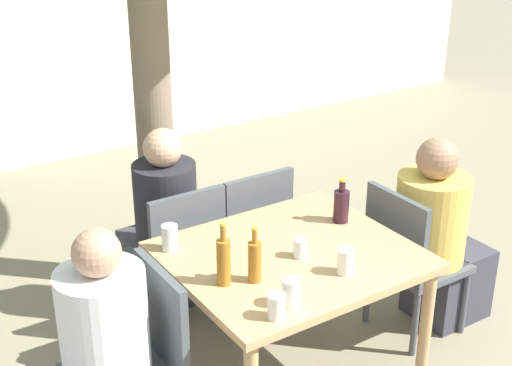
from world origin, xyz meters
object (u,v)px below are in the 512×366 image
dining_table_front (290,269)px  drinking_glass_0 (346,261)px  patio_chair_0 (140,354)px  person_seated_1 (439,241)px  drinking_glass_2 (291,293)px  drinking_glass_3 (300,248)px  patio_chair_3 (249,231)px  amber_bottle_1 (255,260)px  patio_chair_1 (408,255)px  wine_bottle_2 (341,205)px  patio_chair_2 (180,251)px  drinking_glass_4 (170,238)px  amber_bottle_0 (224,260)px  drinking_glass_1 (277,306)px  person_seated_2 (161,231)px

dining_table_front → drinking_glass_0: bearing=-71.5°
patio_chair_0 → person_seated_1: size_ratio=0.77×
drinking_glass_2 → drinking_glass_3: 0.41m
patio_chair_3 → amber_bottle_1: (-0.50, -0.84, 0.36)m
patio_chair_1 → wine_bottle_2: size_ratio=3.69×
dining_table_front → person_seated_1: person_seated_1 is taller
patio_chair_2 → drinking_glass_4: (-0.24, -0.38, 0.32)m
drinking_glass_2 → drinking_glass_3: size_ratio=1.36×
person_seated_1 → amber_bottle_0: bearing=92.6°
drinking_glass_0 → drinking_glass_2: 0.36m
person_seated_1 → patio_chair_0: bearing=90.0°
drinking_glass_1 → person_seated_2: bearing=84.2°
dining_table_front → patio_chair_2: patio_chair_2 is taller
wine_bottle_2 → drinking_glass_4: 0.90m
person_seated_1 → person_seated_2: size_ratio=0.98×
wine_bottle_2 → drinking_glass_2: (-0.67, -0.49, -0.03)m
dining_table_front → drinking_glass_1: 0.56m
drinking_glass_2 → drinking_glass_4: 0.73m
drinking_glass_2 → person_seated_2: bearing=88.4°
amber_bottle_1 → wine_bottle_2: amber_bottle_1 is taller
patio_chair_0 → amber_bottle_1: size_ratio=3.31×
person_seated_2 → drinking_glass_1: bearing=84.2°
person_seated_1 → drinking_glass_0: person_seated_1 is taller
wine_bottle_2 → drinking_glass_3: size_ratio=2.65×
person_seated_2 → drinking_glass_2: 1.35m
patio_chair_0 → drinking_glass_0: 0.99m
drinking_glass_3 → dining_table_front: bearing=104.4°
patio_chair_2 → amber_bottle_1: size_ratio=3.31×
drinking_glass_0 → patio_chair_2: bearing=107.6°
person_seated_1 → drinking_glass_0: (-0.93, -0.28, 0.30)m
dining_table_front → drinking_glass_3: (0.01, -0.06, 0.14)m
patio_chair_3 → wine_bottle_2: wine_bottle_2 is taller
amber_bottle_1 → drinking_glass_1: amber_bottle_1 is taller
patio_chair_1 → patio_chair_2: size_ratio=1.00×
amber_bottle_1 → person_seated_2: bearing=87.0°
patio_chair_2 → amber_bottle_0: bearing=77.0°
patio_chair_1 → drinking_glass_1: 1.26m
wine_bottle_2 → drinking_glass_1: bearing=-145.3°
drinking_glass_1 → drinking_glass_4: drinking_glass_4 is taller
person_seated_2 → drinking_glass_3: 1.07m
patio_chair_1 → drinking_glass_1: bearing=109.4°
patio_chair_2 → wine_bottle_2: (0.63, -0.59, 0.35)m
patio_chair_3 → drinking_glass_3: 0.86m
dining_table_front → person_seated_2: bearing=103.2°
patio_chair_3 → drinking_glass_2: size_ratio=7.18×
patio_chair_3 → dining_table_front: bearing=72.7°
patio_chair_2 → drinking_glass_0: 1.10m
person_seated_2 → amber_bottle_0: (-0.18, -1.02, 0.35)m
patio_chair_1 → patio_chair_2: same height
amber_bottle_1 → drinking_glass_2: size_ratio=2.17×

